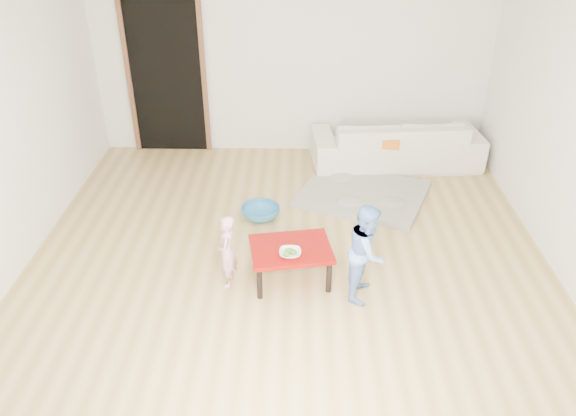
{
  "coord_description": "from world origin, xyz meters",
  "views": [
    {
      "loc": [
        0.08,
        -4.5,
        3.19
      ],
      "look_at": [
        0.0,
        -0.2,
        0.65
      ],
      "focal_mm": 35.0,
      "sensor_mm": 36.0,
      "label": 1
    }
  ],
  "objects_px": {
    "red_table": "(291,264)",
    "bowl": "(290,253)",
    "sofa": "(396,142)",
    "child_pink": "(227,252)",
    "child_blue": "(367,251)",
    "basin": "(261,212)"
  },
  "relations": [
    {
      "from": "red_table",
      "to": "child_blue",
      "type": "xyz_separation_m",
      "value": [
        0.65,
        -0.18,
        0.27
      ]
    },
    {
      "from": "red_table",
      "to": "bowl",
      "type": "bearing_deg",
      "value": -91.68
    },
    {
      "from": "bowl",
      "to": "child_pink",
      "type": "xyz_separation_m",
      "value": [
        -0.56,
        0.05,
        -0.03
      ]
    },
    {
      "from": "child_pink",
      "to": "child_blue",
      "type": "distance_m",
      "value": 1.23
    },
    {
      "from": "sofa",
      "to": "child_blue",
      "type": "bearing_deg",
      "value": 71.0
    },
    {
      "from": "red_table",
      "to": "sofa",
      "type": "bearing_deg",
      "value": 62.05
    },
    {
      "from": "sofa",
      "to": "basin",
      "type": "distance_m",
      "value": 2.14
    },
    {
      "from": "red_table",
      "to": "child_blue",
      "type": "bearing_deg",
      "value": -15.14
    },
    {
      "from": "sofa",
      "to": "red_table",
      "type": "height_order",
      "value": "sofa"
    },
    {
      "from": "bowl",
      "to": "basin",
      "type": "relative_size",
      "value": 0.46
    },
    {
      "from": "child_pink",
      "to": "basin",
      "type": "height_order",
      "value": "child_pink"
    },
    {
      "from": "sofa",
      "to": "red_table",
      "type": "relative_size",
      "value": 2.94
    },
    {
      "from": "red_table",
      "to": "basin",
      "type": "relative_size",
      "value": 1.71
    },
    {
      "from": "red_table",
      "to": "child_pink",
      "type": "xyz_separation_m",
      "value": [
        -0.56,
        -0.07,
        0.17
      ]
    },
    {
      "from": "bowl",
      "to": "child_blue",
      "type": "distance_m",
      "value": 0.66
    },
    {
      "from": "child_blue",
      "to": "basin",
      "type": "xyz_separation_m",
      "value": [
        -1.0,
        1.26,
        -0.38
      ]
    },
    {
      "from": "child_pink",
      "to": "child_blue",
      "type": "bearing_deg",
      "value": 84.29
    },
    {
      "from": "basin",
      "to": "child_blue",
      "type": "bearing_deg",
      "value": -51.53
    },
    {
      "from": "child_pink",
      "to": "basin",
      "type": "relative_size",
      "value": 1.68
    },
    {
      "from": "red_table",
      "to": "child_blue",
      "type": "relative_size",
      "value": 0.8
    },
    {
      "from": "bowl",
      "to": "red_table",
      "type": "bearing_deg",
      "value": 88.32
    },
    {
      "from": "sofa",
      "to": "child_pink",
      "type": "xyz_separation_m",
      "value": [
        -1.86,
        -2.51,
        0.04
      ]
    }
  ]
}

